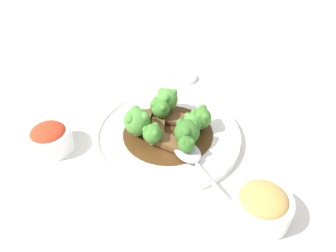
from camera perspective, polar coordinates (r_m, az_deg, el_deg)
name	(u,v)px	position (r m, az deg, el deg)	size (l,w,h in m)	color
ground_plane	(168,138)	(0.71, 0.00, -2.08)	(4.00, 4.00, 0.00)	silver
main_plate	(168,134)	(0.71, 0.00, -1.48)	(0.31, 0.31, 0.02)	white
beef_strip_0	(182,120)	(0.73, 2.42, 1.11)	(0.08, 0.08, 0.01)	brown
beef_strip_1	(168,142)	(0.67, 0.05, -2.81)	(0.07, 0.08, 0.01)	brown
beef_strip_2	(158,130)	(0.70, -1.82, -0.62)	(0.05, 0.07, 0.01)	brown
beef_strip_3	(144,119)	(0.73, -4.24, 1.21)	(0.06, 0.07, 0.01)	brown
broccoli_floret_0	(192,122)	(0.68, 4.27, 0.66)	(0.04, 0.04, 0.05)	#8EB756
broccoli_floret_1	(152,133)	(0.66, -2.72, -1.27)	(0.04, 0.04, 0.05)	#8EB756
broccoli_floret_2	(157,106)	(0.73, -1.85, 3.57)	(0.04, 0.04, 0.04)	#7FA84C
broccoli_floret_3	(187,131)	(0.65, 3.35, -0.94)	(0.05, 0.05, 0.06)	#8EB756
broccoli_floret_4	(201,117)	(0.70, 5.75, 1.50)	(0.05, 0.05, 0.05)	#8EB756
broccoli_floret_5	(137,121)	(0.68, -5.43, 0.93)	(0.06, 0.06, 0.06)	#8EB756
broccoli_floret_6	(167,99)	(0.74, -0.16, 4.78)	(0.05, 0.05, 0.06)	#7FA84C
broccoli_floret_7	(161,109)	(0.71, -1.16, 3.02)	(0.04, 0.04, 0.05)	#8EB756
broccoli_floret_8	(186,144)	(0.63, 3.20, -3.16)	(0.03, 0.03, 0.05)	#7FA84C
serving_spoon	(191,156)	(0.64, 4.02, -5.22)	(0.06, 0.21, 0.01)	#B7B7BC
side_bowl_kimchi	(50,138)	(0.71, -19.89, -1.94)	(0.09, 0.09, 0.06)	white
side_bowl_appetizer	(262,205)	(0.58, 16.09, -13.10)	(0.10, 0.10, 0.06)	white
sauce_dish	(185,77)	(0.90, 2.92, 8.49)	(0.06, 0.06, 0.01)	white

